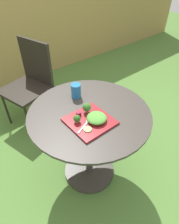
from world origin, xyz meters
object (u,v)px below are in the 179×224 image
drinking_glass (76,91)px  fork (86,124)px  salad_plate (90,121)px  patio_chair (31,78)px

drinking_glass → fork: drinking_glass is taller
salad_plate → fork: (-0.04, -0.01, 0.01)m
salad_plate → drinking_glass: 0.30m
drinking_glass → patio_chair: bearing=91.9°
salad_plate → fork: size_ratio=1.80×
salad_plate → patio_chair: bearing=86.0°
drinking_glass → salad_plate: bearing=-109.6°
patio_chair → drinking_glass: size_ratio=8.48×
fork → salad_plate: bearing=17.8°
patio_chair → salad_plate: size_ratio=3.34×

